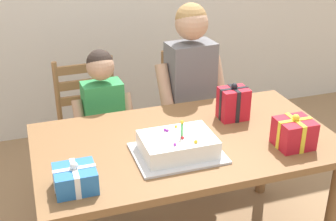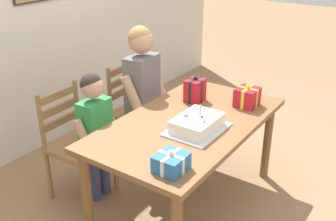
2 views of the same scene
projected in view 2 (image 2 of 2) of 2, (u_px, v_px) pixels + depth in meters
name	position (u px, v px, depth m)	size (l,w,h in m)	color
ground_plane	(186.00, 202.00, 3.22)	(20.00, 20.00, 0.00)	#997551
back_wall	(26.00, 17.00, 3.59)	(6.40, 0.11, 2.60)	silver
dining_table	(188.00, 132.00, 2.95)	(1.60, 0.90, 0.74)	brown
birthday_cake	(197.00, 124.00, 2.76)	(0.44, 0.34, 0.19)	silver
gift_box_red_large	(171.00, 162.00, 2.29)	(0.19, 0.17, 0.14)	#286BB7
gift_box_beside_cake	(195.00, 90.00, 3.21)	(0.17, 0.13, 0.22)	red
gift_box_corner_small	(247.00, 97.00, 3.13)	(0.19, 0.17, 0.18)	red
chair_left	(76.00, 143.00, 3.16)	(0.43, 0.43, 0.92)	#996B42
chair_right	(136.00, 111.00, 3.73)	(0.44, 0.44, 0.92)	#996B42
child_older	(142.00, 85.00, 3.42)	(0.49, 0.29, 1.32)	#38426B
child_younger	(96.00, 126.00, 3.04)	(0.39, 0.23, 1.07)	#38426B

